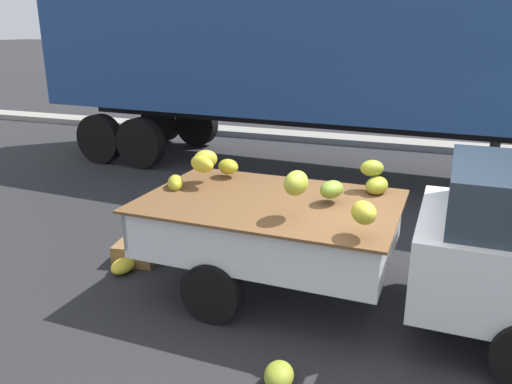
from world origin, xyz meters
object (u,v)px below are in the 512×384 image
at_px(fallen_banana_bunch_by_wheel, 279,375).
at_px(produce_crate, 136,253).
at_px(semi_trailer, 319,46).
at_px(pickup_truck, 458,243).
at_px(fallen_banana_bunch_near_tailgate, 123,266).

relative_size(fallen_banana_bunch_by_wheel, produce_crate, 0.62).
relative_size(semi_trailer, produce_crate, 23.30).
bearing_deg(produce_crate, pickup_truck, -1.09).
xyz_separation_m(fallen_banana_bunch_by_wheel, produce_crate, (-2.45, 1.61, 0.03)).
bearing_deg(fallen_banana_bunch_near_tailgate, fallen_banana_bunch_by_wheel, -28.53).
height_order(semi_trailer, fallen_banana_bunch_near_tailgate, semi_trailer).
height_order(fallen_banana_bunch_by_wheel, produce_crate, produce_crate).
bearing_deg(fallen_banana_bunch_near_tailgate, semi_trailer, 78.58).
bearing_deg(pickup_truck, fallen_banana_bunch_near_tailgate, -175.81).
distance_m(fallen_banana_bunch_near_tailgate, produce_crate, 0.28).
xyz_separation_m(pickup_truck, semi_trailer, (-2.70, 5.17, 1.66)).
relative_size(pickup_truck, semi_trailer, 0.41).
height_order(semi_trailer, fallen_banana_bunch_by_wheel, semi_trailer).
bearing_deg(produce_crate, fallen_banana_bunch_near_tailgate, -91.41).
relative_size(semi_trailer, fallen_banana_bunch_by_wheel, 37.58).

